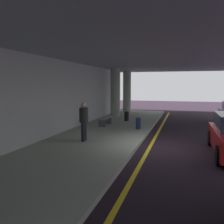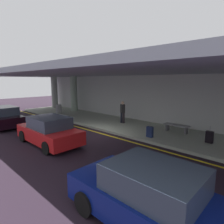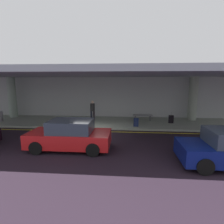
# 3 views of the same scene
# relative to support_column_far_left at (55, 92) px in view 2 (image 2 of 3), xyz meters

# --- Properties ---
(ground_plane) EXTENTS (60.00, 60.00, 0.00)m
(ground_plane) POSITION_rel_support_column_far_left_xyz_m (12.00, -4.30, -1.97)
(ground_plane) COLOR black
(sidewalk) EXTENTS (26.00, 4.20, 0.15)m
(sidewalk) POSITION_rel_support_column_far_left_xyz_m (12.00, -1.20, -1.90)
(sidewalk) COLOR #949D8D
(sidewalk) RESTS_ON ground
(lane_stripe_yellow) EXTENTS (26.00, 0.14, 0.01)m
(lane_stripe_yellow) POSITION_rel_support_column_far_left_xyz_m (12.00, -3.74, -1.97)
(lane_stripe_yellow) COLOR yellow
(lane_stripe_yellow) RESTS_ON ground
(support_column_far_left) EXTENTS (0.72, 0.72, 3.65)m
(support_column_far_left) POSITION_rel_support_column_far_left_xyz_m (0.00, 0.00, 0.00)
(support_column_far_left) COLOR #949B94
(support_column_far_left) RESTS_ON sidewalk
(support_column_left_mid) EXTENTS (0.72, 0.72, 3.65)m
(support_column_left_mid) POSITION_rel_support_column_far_left_xyz_m (4.00, 0.00, 0.00)
(support_column_left_mid) COLOR #91A593
(support_column_left_mid) RESTS_ON sidewalk
(ceiling_overhang) EXTENTS (28.00, 13.20, 0.30)m
(ceiling_overhang) POSITION_rel_support_column_far_left_xyz_m (12.00, -1.70, 1.97)
(ceiling_overhang) COLOR #8C94A2
(ceiling_overhang) RESTS_ON support_column_far_left
(terminal_back_wall) EXTENTS (26.00, 0.30, 3.80)m
(terminal_back_wall) POSITION_rel_support_column_far_left_xyz_m (12.00, 1.05, -0.07)
(terminal_back_wall) COLOR #ABAFAD
(terminal_back_wall) RESTS_ON ground
(car_red) EXTENTS (4.10, 1.92, 1.50)m
(car_red) POSITION_rel_support_column_far_left_xyz_m (11.61, -7.02, -1.26)
(car_red) COLOR red
(car_red) RESTS_ON ground
(car_navy) EXTENTS (4.10, 1.92, 1.50)m
(car_navy) POSITION_rel_support_column_far_left_xyz_m (18.72, -8.29, -1.26)
(car_navy) COLOR navy
(car_navy) RESTS_ON ground
(car_black) EXTENTS (4.10, 1.92, 1.50)m
(car_black) POSITION_rel_support_column_far_left_xyz_m (5.55, -7.43, -1.26)
(car_black) COLOR black
(car_black) RESTS_ON ground
(traveler_with_luggage) EXTENTS (0.38, 0.38, 1.68)m
(traveler_with_luggage) POSITION_rel_support_column_far_left_xyz_m (11.61, -0.93, -0.86)
(traveler_with_luggage) COLOR black
(traveler_with_luggage) RESTS_ON sidewalk
(suitcase_upright_primary) EXTENTS (0.36, 0.22, 0.90)m
(suitcase_upright_primary) POSITION_rel_support_column_far_left_xyz_m (15.15, -2.66, -1.51)
(suitcase_upright_primary) COLOR #182349
(suitcase_upright_primary) RESTS_ON sidewalk
(suitcase_upright_secondary) EXTENTS (0.36, 0.22, 0.90)m
(suitcase_upright_secondary) POSITION_rel_support_column_far_left_xyz_m (17.96, -1.36, -1.51)
(suitcase_upright_secondary) COLOR black
(suitcase_upright_secondary) RESTS_ON sidewalk
(bench_metal) EXTENTS (1.60, 0.50, 0.48)m
(bench_metal) POSITION_rel_support_column_far_left_xyz_m (15.79, -0.56, -1.47)
(bench_metal) COLOR slate
(bench_metal) RESTS_ON sidewalk
(trash_bin_steel) EXTENTS (0.56, 0.56, 0.85)m
(trash_bin_steel) POSITION_rel_support_column_far_left_xyz_m (3.99, -1.89, -1.40)
(trash_bin_steel) COLOR gray
(trash_bin_steel) RESTS_ON sidewalk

